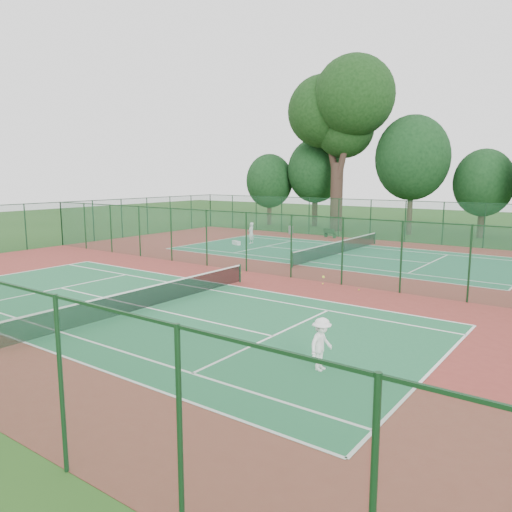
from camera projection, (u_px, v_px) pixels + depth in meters
The scene contains 19 objects.
ground at pixel (268, 274), 28.43m from camera, with size 120.00×120.00×0.00m, color #234A17.
red_pad at pixel (268, 274), 28.43m from camera, with size 40.00×36.00×0.01m, color maroon.
court_near at pixel (148, 308), 21.23m from camera, with size 23.77×10.97×0.01m, color #20653E.
court_far at pixel (339, 254), 35.62m from camera, with size 23.77×10.97×0.01m, color #226B47.
fence_north at pixel (388, 220), 42.53m from camera, with size 40.00×0.09×3.50m.
fence_west at pixel (61, 224), 39.71m from camera, with size 0.09×36.00×3.50m.
fence_divider at pixel (268, 244), 28.14m from camera, with size 40.00×0.09×3.50m.
tennis_net_near at pixel (148, 296), 21.14m from camera, with size 0.10×12.90×0.97m.
tennis_net_far at pixel (339, 247), 35.53m from camera, with size 0.10×12.90×0.97m.
player_near at pixel (321, 344), 14.37m from camera, with size 1.01×0.58×1.57m, color white.
player_far at pixel (251, 233), 40.79m from camera, with size 0.64×0.42×1.74m, color silver.
trash_bin at pixel (291, 230), 47.30m from camera, with size 0.44×0.44×0.79m, color gray.
bench at pixel (330, 233), 44.76m from camera, with size 1.37×0.73×0.81m.
kit_bag at pixel (236, 243), 40.21m from camera, with size 0.84×0.32×0.32m, color white.
stray_ball_a at pixel (323, 284), 25.80m from camera, with size 0.07×0.07×0.07m, color yellow.
stray_ball_b at pixel (359, 290), 24.44m from camera, with size 0.07×0.07×0.07m, color #C2DB32.
stray_ball_c at pixel (241, 273), 28.64m from camera, with size 0.07×0.07×0.07m, color #CBE134.
big_tree at pixel (341, 109), 48.45m from camera, with size 10.93×8.00×16.79m.
evergreen_row at pixel (416, 234), 47.52m from camera, with size 39.00×5.00×12.00m, color black, non-canonical shape.
Camera 1 is at (15.80, -22.98, 5.64)m, focal length 35.00 mm.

